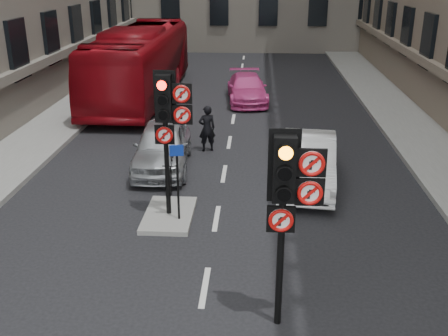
# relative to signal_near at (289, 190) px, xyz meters

# --- Properties ---
(pavement_left) EXTENTS (3.00, 50.00, 0.16)m
(pavement_left) POSITION_rel_signal_near_xyz_m (-8.69, 11.01, -2.50)
(pavement_left) COLOR gray
(pavement_left) RESTS_ON ground
(pavement_right) EXTENTS (3.00, 50.00, 0.16)m
(pavement_right) POSITION_rel_signal_near_xyz_m (5.71, 11.01, -2.50)
(pavement_right) COLOR gray
(pavement_right) RESTS_ON ground
(centre_island) EXTENTS (1.20, 2.00, 0.12)m
(centre_island) POSITION_rel_signal_near_xyz_m (-2.69, 4.01, -2.52)
(centre_island) COLOR gray
(centre_island) RESTS_ON ground
(signal_near) EXTENTS (0.91, 0.40, 3.58)m
(signal_near) POSITION_rel_signal_near_xyz_m (0.00, 0.00, 0.00)
(signal_near) COLOR black
(signal_near) RESTS_ON ground
(signal_far) EXTENTS (0.91, 0.40, 3.58)m
(signal_far) POSITION_rel_signal_near_xyz_m (-2.60, 4.00, 0.12)
(signal_far) COLOR black
(signal_far) RESTS_ON centre_island
(car_silver) EXTENTS (1.92, 4.21, 1.40)m
(car_silver) POSITION_rel_signal_near_xyz_m (-3.44, 7.47, -1.88)
(car_silver) COLOR #ABAFB3
(car_silver) RESTS_ON ground
(car_white) EXTENTS (1.92, 4.40, 1.41)m
(car_white) POSITION_rel_signal_near_xyz_m (0.97, 6.37, -1.88)
(car_white) COLOR white
(car_white) RESTS_ON ground
(car_pink) EXTENTS (2.10, 4.34, 1.22)m
(car_pink) POSITION_rel_signal_near_xyz_m (-0.99, 15.98, -1.97)
(car_pink) COLOR #D03D88
(car_pink) RESTS_ON ground
(bus_red) EXTENTS (2.87, 11.80, 3.28)m
(bus_red) POSITION_rel_signal_near_xyz_m (-5.99, 16.50, -0.94)
(bus_red) COLOR maroon
(bus_red) RESTS_ON ground
(motorcycle) EXTENTS (0.55, 1.55, 0.91)m
(motorcycle) POSITION_rel_signal_near_xyz_m (-2.88, 5.71, -2.13)
(motorcycle) COLOR black
(motorcycle) RESTS_ON ground
(motorcyclist) EXTENTS (0.67, 0.55, 1.58)m
(motorcyclist) POSITION_rel_signal_near_xyz_m (-2.19, 9.08, -1.79)
(motorcyclist) COLOR black
(motorcyclist) RESTS_ON ground
(info_sign) EXTENTS (0.33, 0.12, 1.93)m
(info_sign) POSITION_rel_signal_near_xyz_m (-2.39, 3.69, -1.22)
(info_sign) COLOR black
(info_sign) RESTS_ON centre_island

